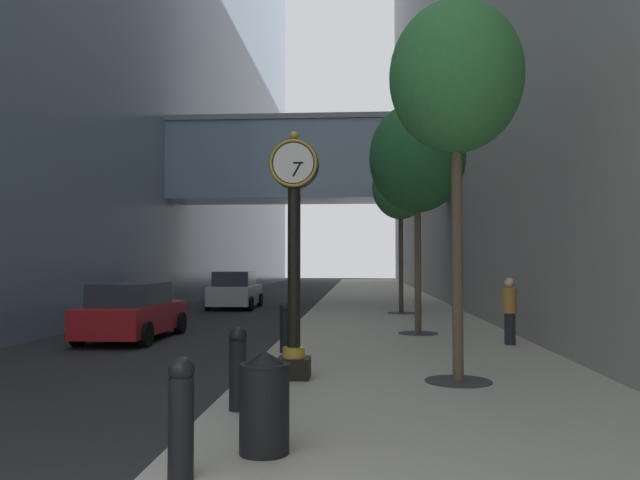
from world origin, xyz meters
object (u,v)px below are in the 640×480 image
Objects in this scene: street_clock at (294,242)px; street_tree_mid_far at (401,188)px; trash_bin at (264,401)px; pedestrian_walking at (510,310)px; bollard_nearest at (181,415)px; street_tree_near at (456,79)px; bollard_second at (238,366)px; street_tree_mid_near at (417,158)px; bollard_fourth at (285,326)px; car_red_mid at (133,312)px; car_silver_near at (235,291)px.

street_clock is 14.37m from street_tree_mid_far.
pedestrian_walking is (4.60, 8.83, 0.30)m from trash_bin.
pedestrian_walking is (5.24, 9.65, 0.25)m from bollard_nearest.
street_tree_mid_far is (0.00, 13.99, -0.14)m from street_tree_near.
trash_bin is (-2.61, -18.01, -4.37)m from street_tree_mid_far.
street_clock is at bearing -135.30° from pedestrian_walking.
bollard_second is 10.66m from street_tree_mid_near.
street_tree_mid_near is at bearing 132.20° from pedestrian_walking.
car_red_mid is (-4.56, 3.11, 0.04)m from bollard_fourth.
pedestrian_walking is (5.24, 7.00, 0.25)m from bollard_second.
street_clock is at bearing 77.69° from bollard_second.
car_silver_near is (-7.32, 10.82, -4.21)m from street_tree_mid_near.
bollard_nearest is at bearing -99.79° from street_tree_mid_far.
bollard_second is at bearing 109.25° from trash_bin.
bollard_nearest is at bearing -118.48° from pedestrian_walking.
bollard_nearest and bollard_second have the same top height.
car_red_mid is (-4.56, 8.41, 0.04)m from bollard_second.
street_tree_mid_near reaches higher than pedestrian_walking.
bollard_fourth is 0.18× the size of street_tree_mid_far.
street_tree_near reaches higher than street_tree_mid_far.
street_tree_mid_far reaches higher than car_silver_near.
trash_bin is at bearing -77.84° from car_silver_near.
street_tree_near is 1.47× the size of car_red_mid.
pedestrian_walking reaches higher than car_red_mid.
bollard_fourth is 1.06× the size of trash_bin.
street_tree_near is (2.74, -0.12, 2.73)m from street_clock.
bollard_fourth is (0.00, 7.96, 0.00)m from bollard_nearest.
bollard_second is 0.27× the size of car_silver_near.
street_tree_near is at bearing -90.00° from street_tree_mid_far.
bollard_fourth is at bearing -162.07° from pedestrian_walking.
bollard_second is 0.26× the size of car_red_mid.
bollard_second is 0.17× the size of street_tree_mid_near.
car_silver_near is at bearing 104.49° from street_clock.
street_tree_mid_far is 10.24m from pedestrian_walking.
car_silver_near is at bearing 105.46° from bollard_fourth.
street_tree_near is at bearing 34.05° from bollard_second.
street_tree_mid_near is (0.00, 6.99, -0.16)m from street_tree_near.
bollard_second is at bearing -78.51° from car_silver_near.
trash_bin is at bearing -98.25° from street_tree_mid_far.
bollard_fourth is 0.17× the size of street_tree_mid_near.
pedestrian_walking reaches higher than car_silver_near.
pedestrian_walking reaches higher than bollard_second.
car_silver_near is at bearing 152.41° from street_tree_mid_far.
street_clock is 0.68× the size of street_tree_mid_far.
street_tree_mid_far reaches higher than bollard_second.
bollard_fourth is 0.17× the size of street_tree_near.
street_tree_mid_far is (-0.00, 6.99, 0.02)m from street_tree_mid_near.
trash_bin is 11.48m from car_red_mid.
street_tree_mid_far is 9.27m from car_silver_near.
street_clock is at bearing -80.39° from bollard_fourth.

